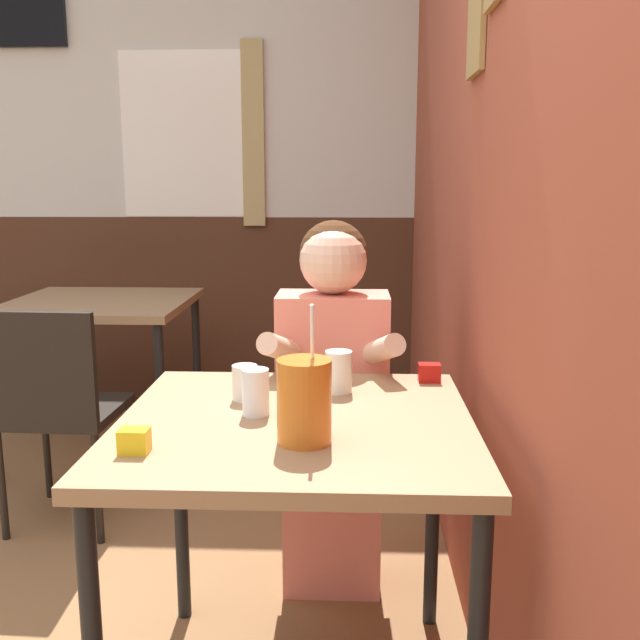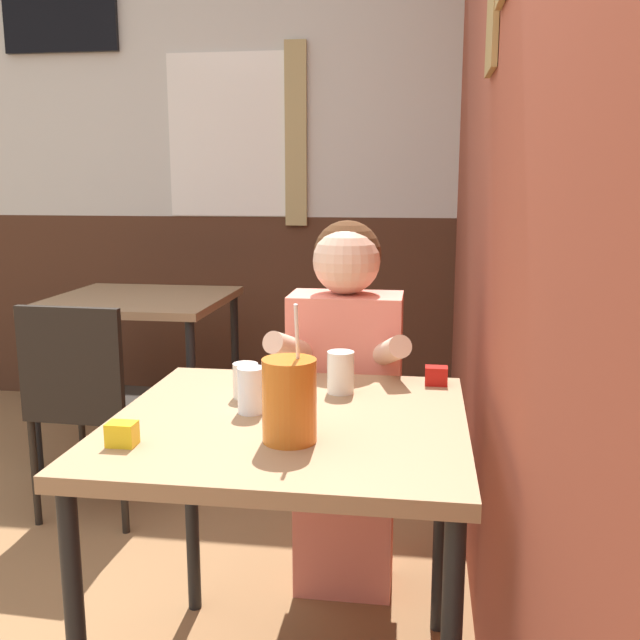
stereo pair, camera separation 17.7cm
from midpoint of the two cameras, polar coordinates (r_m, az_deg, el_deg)
brick_wall_right at (r=2.63m, az=9.10°, el=12.06°), size 0.08×4.78×2.70m
back_wall at (r=4.13m, az=-10.32°, el=11.71°), size 5.30×0.09×2.70m
main_table at (r=1.70m, az=-4.98°, el=-10.44°), size 0.82×0.80×0.76m
background_table at (r=3.51m, az=-18.54°, el=0.25°), size 0.82×0.80×0.76m
chair_near_window at (r=2.84m, az=-22.03°, el=-6.06°), size 0.41×0.41×0.86m
person_seated at (r=2.23m, az=-1.26°, el=-6.53°), size 0.42×0.41×1.18m
cocktail_pitcher at (r=1.50m, az=-4.67°, el=-6.52°), size 0.12×0.12×0.30m
glass_near_pitcher at (r=1.69m, az=-8.18°, el=-5.77°), size 0.06×0.06×0.11m
glass_center at (r=1.85m, az=-1.24°, el=-4.19°), size 0.07×0.07×0.11m
glass_far_side at (r=1.81m, az=-8.83°, el=-5.01°), size 0.06×0.06×0.09m
condiment_ketchup at (r=1.97m, az=6.21°, el=-4.25°), size 0.06×0.04×0.05m
condiment_mustard at (r=1.53m, az=-17.93°, el=-9.25°), size 0.06×0.04×0.05m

